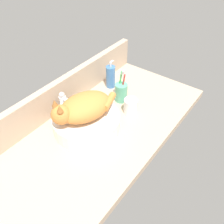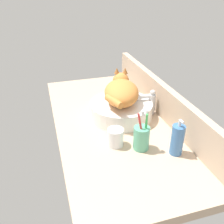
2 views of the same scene
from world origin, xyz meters
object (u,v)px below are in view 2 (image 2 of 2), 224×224
(faucet, at_px, (150,101))
(soap_dispenser, at_px, (177,140))
(cat, at_px, (121,91))
(sink_basin, at_px, (121,110))
(toothbrush_cup, at_px, (142,137))
(water_glass, at_px, (115,138))

(faucet, bearing_deg, soap_dispenser, -5.29)
(cat, height_order, faucet, cat)
(sink_basin, distance_m, toothbrush_cup, 0.28)
(soap_dispenser, height_order, toothbrush_cup, toothbrush_cup)
(sink_basin, height_order, soap_dispenser, soap_dispenser)
(soap_dispenser, bearing_deg, sink_basin, -161.05)
(sink_basin, distance_m, soap_dispenser, 0.37)
(cat, bearing_deg, sink_basin, -13.34)
(cat, bearing_deg, water_glass, -23.37)
(soap_dispenser, xyz_separation_m, toothbrush_cup, (-0.07, -0.12, -0.01))
(sink_basin, xyz_separation_m, soap_dispenser, (0.35, 0.12, 0.03))
(soap_dispenser, xyz_separation_m, water_glass, (-0.13, -0.22, -0.03))
(cat, height_order, soap_dispenser, cat)
(cat, relative_size, soap_dispenser, 1.86)
(cat, relative_size, faucet, 2.25)
(soap_dispenser, relative_size, water_glass, 2.09)
(cat, bearing_deg, faucet, 80.10)
(cat, distance_m, faucet, 0.16)
(faucet, relative_size, water_glass, 1.72)
(cat, height_order, water_glass, cat)
(soap_dispenser, bearing_deg, water_glass, -119.42)
(cat, height_order, toothbrush_cup, cat)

